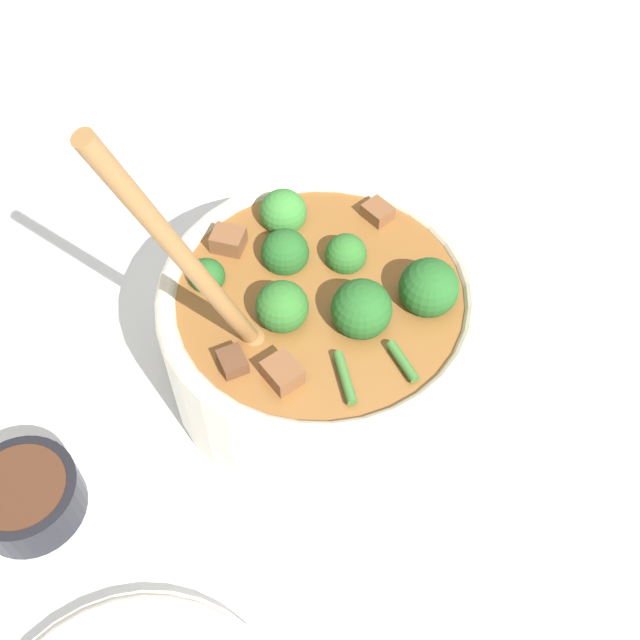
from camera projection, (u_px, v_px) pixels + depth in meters
ground_plane at (320, 369)px, 0.67m from camera, size 4.00×4.00×0.00m
stew_bowl at (320, 324)px, 0.62m from camera, size 0.24×0.26×0.33m
condiment_bowl at (25, 495)px, 0.58m from camera, size 0.08×0.08×0.04m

